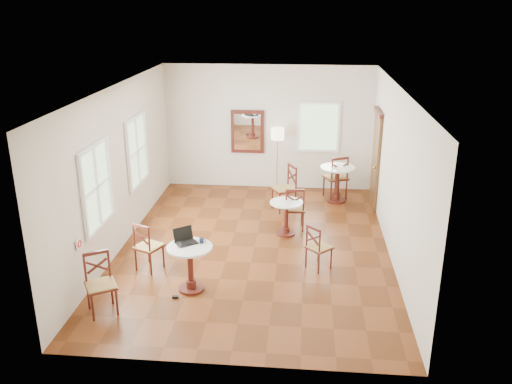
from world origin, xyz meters
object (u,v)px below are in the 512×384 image
chair_near_b (101,284)px  navy_mug (202,240)px  power_adapter (175,297)px  chair_back_a (336,177)px  water_glass (179,244)px  chair_mid_b (318,247)px  cafe_table_back (337,180)px  cafe_table_mid (286,214)px  chair_back_b (285,188)px  laptop (185,239)px  mouse (189,244)px  chair_mid_a (294,208)px  chair_near_a (148,246)px  cafe_table_near (190,263)px  floor_lamp (277,138)px

chair_near_b → navy_mug: (1.36, 0.91, 0.35)m
power_adapter → chair_near_b: bearing=-154.7°
chair_back_a → water_glass: bearing=35.8°
chair_mid_b → water_glass: (-2.20, -0.98, 0.41)m
chair_back_a → cafe_table_back: bearing=69.9°
cafe_table_mid → chair_mid_b: (0.60, -1.39, -0.02)m
water_glass → chair_back_a: bearing=59.6°
cafe_table_back → chair_back_b: size_ratio=0.82×
laptop → navy_mug: (0.27, 0.00, -0.01)m
chair_back_a → mouse: 5.11m
cafe_table_mid → chair_mid_a: size_ratio=0.76×
chair_back_b → chair_near_a: bearing=-64.8°
chair_near_a → chair_near_b: chair_near_b is taller
chair_mid_b → chair_back_b: 2.80m
chair_near_a → water_glass: chair_near_a is taller
cafe_table_back → chair_mid_a: bearing=-118.8°
cafe_table_mid → cafe_table_near: bearing=-121.8°
floor_lamp → power_adapter: floor_lamp is taller
cafe_table_mid → chair_back_b: (-0.08, 1.32, 0.08)m
chair_near_a → chair_mid_a: size_ratio=0.97×
floor_lamp → navy_mug: 4.79m
chair_mid_a → water_glass: size_ratio=8.62×
chair_mid_b → chair_near_a: bearing=51.2°
chair_near_b → power_adapter: 1.18m
cafe_table_back → mouse: (-2.55, -4.23, 0.27)m
cafe_table_mid → navy_mug: navy_mug is taller
floor_lamp → navy_mug: floor_lamp is taller
laptop → power_adapter: laptop is taller
power_adapter → water_glass: bearing=79.5°
cafe_table_mid → cafe_table_back: (1.09, 1.97, 0.09)m
floor_lamp → cafe_table_back: bearing=-20.7°
chair_back_a → navy_mug: 4.93m
cafe_table_near → chair_near_b: 1.41m
cafe_table_mid → chair_near_a: 2.86m
cafe_table_mid → power_adapter: 3.10m
chair_mid_b → chair_back_a: size_ratio=0.78×
cafe_table_mid → floor_lamp: floor_lamp is taller
cafe_table_back → chair_near_b: (-3.71, -5.04, -0.05)m
navy_mug → power_adapter: bearing=-130.1°
laptop → chair_mid_a: bearing=17.9°
navy_mug → water_glass: water_glass is taller
water_glass → cafe_table_back: bearing=58.3°
cafe_table_back → floor_lamp: bearing=159.3°
floor_lamp → chair_mid_a: bearing=-78.1°
cafe_table_back → chair_near_b: bearing=-126.4°
mouse → navy_mug: (0.19, 0.10, 0.02)m
chair_back_a → power_adapter: chair_back_a is taller
cafe_table_near → power_adapter: size_ratio=8.30×
chair_mid_b → chair_back_a: (0.47, 3.56, 0.11)m
chair_back_b → floor_lamp: (-0.25, 1.18, 0.83)m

